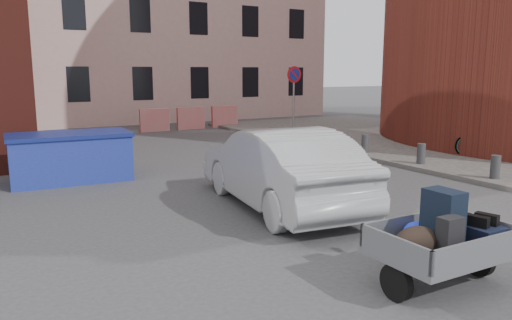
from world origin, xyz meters
TOP-DOWN VIEW (x-y plane):
  - ground at (0.00, 0.00)m, footprint 120.00×120.00m
  - sidewalk at (10.00, 4.00)m, footprint 9.00×24.00m
  - no_parking_sign at (6.00, 9.48)m, footprint 0.60×0.09m
  - bollards at (6.00, 3.40)m, footprint 0.22×9.02m
  - barriers at (4.20, 15.00)m, footprint 4.70×0.18m
  - trailer at (0.22, -2.03)m, footprint 1.61×1.81m
  - dumpster at (-2.49, 6.50)m, footprint 2.83×1.57m
  - silver_car at (0.55, 2.05)m, footprint 2.25×4.87m
  - bicycle at (8.72, 3.58)m, footprint 1.83×1.03m

SIDE VIEW (x-z plane):
  - ground at x=0.00m, z-range 0.00..0.00m
  - sidewalk at x=10.00m, z-range 0.00..0.12m
  - bollards at x=6.00m, z-range 0.12..0.67m
  - barriers at x=4.20m, z-range 0.00..1.00m
  - bicycle at x=8.72m, z-range 0.12..1.03m
  - dumpster at x=-2.49m, z-range 0.00..1.16m
  - trailer at x=0.22m, z-range 0.01..1.21m
  - silver_car at x=0.55m, z-range 0.00..1.55m
  - no_parking_sign at x=6.00m, z-range 0.69..3.34m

